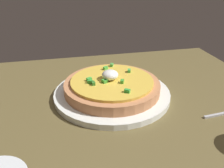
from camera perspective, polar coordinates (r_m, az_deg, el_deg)
dining_table at (r=58.48cm, az=-1.37°, el=-7.35°), size 93.14×75.72×2.87cm
plate at (r=63.23cm, az=0.00°, el=-2.22°), size 29.92×29.92×1.48cm
pizza at (r=62.15cm, az=-0.01°, el=-0.33°), size 24.54×24.54×5.63cm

